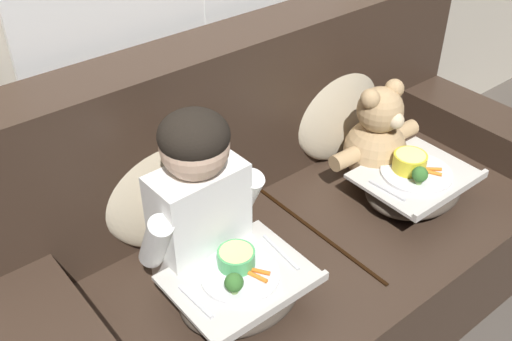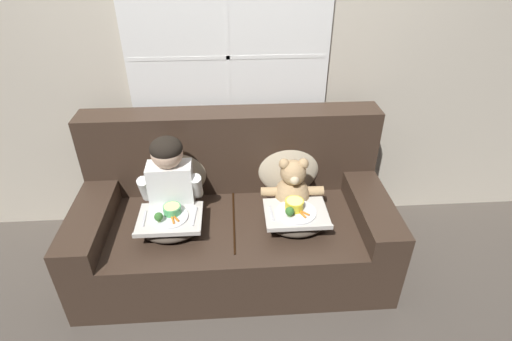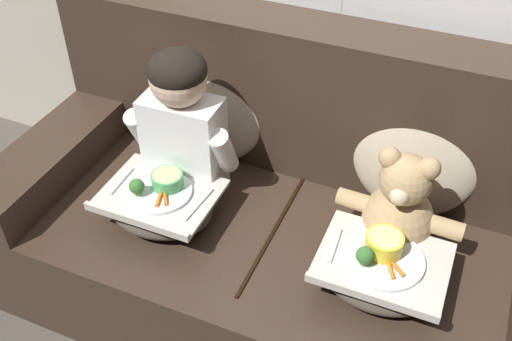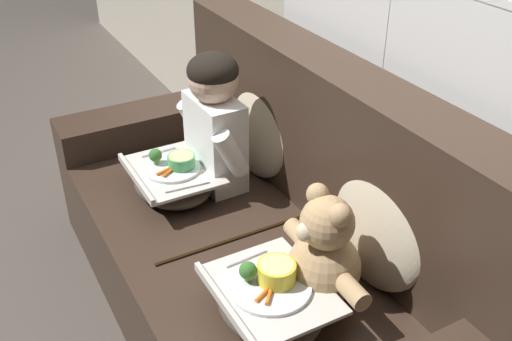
{
  "view_description": "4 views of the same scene",
  "coord_description": "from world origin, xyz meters",
  "views": [
    {
      "loc": [
        -1.08,
        -1.07,
        1.73
      ],
      "look_at": [
        -0.11,
        0.13,
        0.62
      ],
      "focal_mm": 42.0,
      "sensor_mm": 36.0,
      "label": 1
    },
    {
      "loc": [
        0.01,
        -2.02,
        2.04
      ],
      "look_at": [
        0.15,
        0.04,
        0.73
      ],
      "focal_mm": 28.0,
      "sensor_mm": 36.0,
      "label": 2
    },
    {
      "loc": [
        0.5,
        -1.37,
        1.86
      ],
      "look_at": [
        -0.07,
        -0.03,
        0.64
      ],
      "focal_mm": 42.0,
      "sensor_mm": 36.0,
      "label": 3
    },
    {
      "loc": [
        1.51,
        -0.8,
        1.72
      ],
      "look_at": [
        -0.12,
        0.1,
        0.59
      ],
      "focal_mm": 42.0,
      "sensor_mm": 36.0,
      "label": 4
    }
  ],
  "objects": [
    {
      "name": "couch",
      "position": [
        0.0,
        0.08,
        0.34
      ],
      "size": [
        1.96,
        0.93,
        0.98
      ],
      "color": "#38281E",
      "rests_on": "ground_plane"
    },
    {
      "name": "ground_plane",
      "position": [
        0.0,
        0.0,
        0.0
      ],
      "size": [
        14.0,
        14.0,
        0.0
      ],
      "primitive_type": "plane",
      "color": "#4C443D"
    },
    {
      "name": "throw_pillow_behind_child",
      "position": [
        -0.38,
        0.27,
        0.62
      ],
      "size": [
        0.44,
        0.21,
        0.45
      ],
      "color": "#C1B293",
      "rests_on": "couch"
    },
    {
      "name": "lap_tray_child",
      "position": [
        -0.38,
        -0.13,
        0.48
      ],
      "size": [
        0.38,
        0.31,
        0.18
      ],
      "color": "#473D33",
      "rests_on": "child_figure"
    },
    {
      "name": "teddy_bear",
      "position": [
        0.38,
        0.05,
        0.57
      ],
      "size": [
        0.41,
        0.28,
        0.38
      ],
      "color": "tan",
      "rests_on": "couch"
    },
    {
      "name": "lap_tray_teddy",
      "position": [
        0.38,
        -0.13,
        0.48
      ],
      "size": [
        0.38,
        0.31,
        0.19
      ],
      "color": "#473D33",
      "rests_on": "teddy_bear"
    },
    {
      "name": "throw_pillow_behind_teddy",
      "position": [
        0.38,
        0.27,
        0.62
      ],
      "size": [
        0.43,
        0.21,
        0.45
      ],
      "color": "#C1B293",
      "rests_on": "couch"
    },
    {
      "name": "child_figure",
      "position": [
        -0.38,
        0.05,
        0.71
      ],
      "size": [
        0.39,
        0.19,
        0.55
      ],
      "color": "white",
      "rests_on": "couch"
    }
  ]
}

